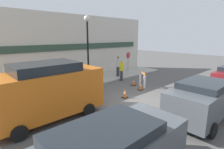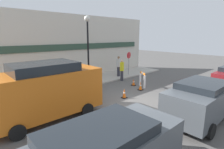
% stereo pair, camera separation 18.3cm
% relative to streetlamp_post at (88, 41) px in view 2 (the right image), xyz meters
% --- Properties ---
extents(ground_plane, '(60.00, 60.00, 0.00)m').
position_rel_streetlamp_post_xyz_m(ground_plane, '(-0.13, -5.04, -3.35)').
color(ground_plane, '#565451').
extents(sidewalk_slab, '(18.00, 2.96, 0.11)m').
position_rel_streetlamp_post_xyz_m(sidewalk_slab, '(-0.13, 0.94, -3.30)').
color(sidewalk_slab, '#ADA89E').
rests_on(sidewalk_slab, ground_plane).
extents(storefront_facade, '(18.00, 0.22, 5.50)m').
position_rel_streetlamp_post_xyz_m(storefront_facade, '(-0.13, 2.50, -0.60)').
color(storefront_facade, beige).
rests_on(storefront_facade, ground_plane).
extents(streetlamp_post, '(0.44, 0.44, 5.04)m').
position_rel_streetlamp_post_xyz_m(streetlamp_post, '(0.00, 0.00, 0.00)').
color(streetlamp_post, black).
rests_on(streetlamp_post, sidewalk_slab).
extents(stop_sign, '(0.59, 0.12, 2.13)m').
position_rel_streetlamp_post_xyz_m(stop_sign, '(4.66, 0.15, -1.81)').
color(stop_sign, gray).
rests_on(stop_sign, sidewalk_slab).
extents(barricade_0, '(0.52, 0.82, 1.11)m').
position_rel_streetlamp_post_xyz_m(barricade_0, '(2.63, -3.11, -2.76)').
color(barricade_0, white).
rests_on(barricade_0, ground_plane).
extents(barricade_1, '(0.28, 0.98, 1.12)m').
position_rel_streetlamp_post_xyz_m(barricade_1, '(-1.21, -1.83, -2.74)').
color(barricade_1, white).
rests_on(barricade_1, ground_plane).
extents(traffic_cone_0, '(0.30, 0.30, 0.58)m').
position_rel_streetlamp_post_xyz_m(traffic_cone_0, '(-0.10, -3.89, -3.07)').
color(traffic_cone_0, black).
rests_on(traffic_cone_0, ground_plane).
extents(traffic_cone_1, '(0.30, 0.30, 0.63)m').
position_rel_streetlamp_post_xyz_m(traffic_cone_1, '(-1.56, -2.83, -3.05)').
color(traffic_cone_1, black).
rests_on(traffic_cone_1, ground_plane).
extents(traffic_cone_2, '(0.30, 0.30, 0.60)m').
position_rel_streetlamp_post_xyz_m(traffic_cone_2, '(1.89, -3.54, -3.07)').
color(traffic_cone_2, black).
rests_on(traffic_cone_2, ground_plane).
extents(traffic_cone_3, '(0.30, 0.30, 0.47)m').
position_rel_streetlamp_post_xyz_m(traffic_cone_3, '(0.10, -0.64, -3.13)').
color(traffic_cone_3, black).
rests_on(traffic_cone_3, ground_plane).
extents(traffic_cone_4, '(0.30, 0.30, 0.50)m').
position_rel_streetlamp_post_xyz_m(traffic_cone_4, '(2.41, -2.45, -3.11)').
color(traffic_cone_4, black).
rests_on(traffic_cone_4, ground_plane).
extents(person_worker, '(0.47, 0.47, 1.77)m').
position_rel_streetlamp_post_xyz_m(person_worker, '(2.81, -0.79, -2.40)').
color(person_worker, '#33333D').
rests_on(person_worker, ground_plane).
extents(person_pedestrian, '(0.54, 0.54, 1.82)m').
position_rel_streetlamp_post_xyz_m(person_pedestrian, '(3.46, 0.28, -2.27)').
color(person_pedestrian, '#33333D').
rests_on(person_pedestrian, sidewalk_slab).
extents(parked_car_1, '(4.11, 1.96, 1.78)m').
position_rel_streetlamp_post_xyz_m(parked_car_1, '(0.41, -8.15, -2.35)').
color(parked_car_1, '#4C5156').
rests_on(parked_car_1, ground_plane).
extents(work_van, '(4.89, 2.18, 2.59)m').
position_rel_streetlamp_post_xyz_m(work_van, '(-4.65, -3.38, -1.96)').
color(work_van, '#D16619').
rests_on(work_van, ground_plane).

